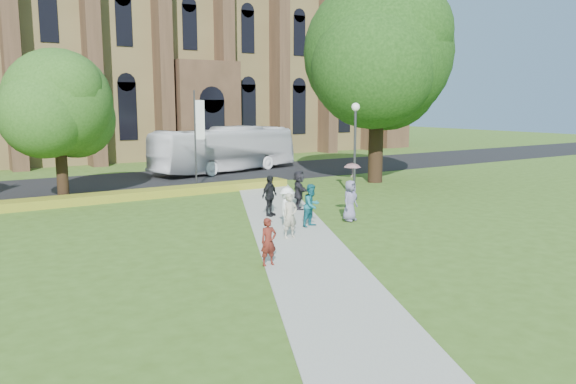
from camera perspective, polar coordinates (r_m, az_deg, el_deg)
ground at (r=21.44m, az=2.23°, el=-5.11°), size 160.00×160.00×0.00m
road at (r=39.24m, az=-14.77°, el=1.10°), size 160.00×10.00×0.02m
footpath at (r=22.23m, az=0.75°, el=-4.53°), size 15.58×28.54×0.04m
flower_hedge at (r=32.20m, az=-14.38°, el=-0.19°), size 18.00×1.40×0.45m
cathedral at (r=61.32m, az=-12.03°, el=16.12°), size 52.60×18.25×28.00m
streetlamp at (r=30.57m, az=6.82°, el=5.34°), size 0.44×0.44×5.24m
large_tree at (r=37.64m, az=9.13°, el=13.71°), size 9.60×9.60×13.20m
street_tree_1 at (r=32.06m, az=-22.35°, el=8.35°), size 5.60×5.60×8.05m
banner_pole_0 at (r=35.19m, az=-9.25°, el=5.92°), size 0.70×0.10×6.00m
tour_coach at (r=43.07m, az=-6.41°, el=4.33°), size 12.60×5.64×3.42m
pedestrian_0 at (r=18.14m, az=-1.99°, el=-5.07°), size 0.58×0.39×1.55m
pedestrian_1 at (r=23.77m, az=2.42°, el=-1.36°), size 1.04×0.90×1.82m
pedestrian_2 at (r=23.21m, az=-0.11°, el=-1.67°), size 1.15×1.31×1.76m
pedestrian_3 at (r=25.93m, az=-1.88°, el=-0.38°), size 1.21×0.91×1.90m
pedestrian_4 at (r=25.08m, az=6.32°, el=-0.86°), size 1.03×0.84×1.81m
pedestrian_5 at (r=27.61m, az=1.11°, el=0.22°), size 1.22×1.86×1.92m
pedestrian_6 at (r=21.72m, az=0.21°, el=-2.42°), size 0.65×0.43×1.76m
parasol at (r=25.09m, az=6.55°, el=1.98°), size 0.88×0.88×0.65m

